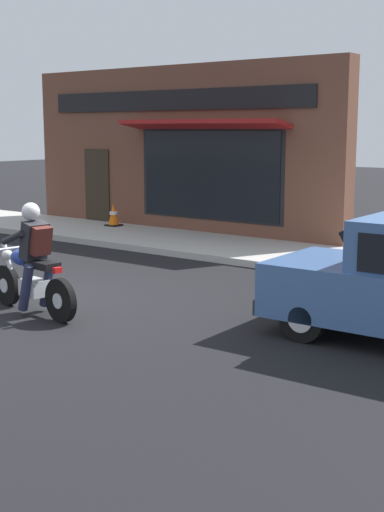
# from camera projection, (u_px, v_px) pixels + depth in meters

# --- Properties ---
(ground_plane) EXTENTS (80.00, 80.00, 0.00)m
(ground_plane) POSITION_uv_depth(u_px,v_px,m) (37.00, 299.00, 11.27)
(ground_plane) COLOR black
(sidewalk_curb) EXTENTS (2.60, 22.00, 0.14)m
(sidewalk_curb) POSITION_uv_depth(u_px,v_px,m) (130.00, 236.00, 17.35)
(sidewalk_curb) COLOR #ADAAA3
(sidewalk_curb) RESTS_ON ground
(storefront_building) EXTENTS (1.25, 9.50, 4.20)m
(storefront_building) POSITION_uv_depth(u_px,v_px,m) (178.00, 150.00, 18.01)
(storefront_building) COLOR brown
(storefront_building) RESTS_ON ground
(motorcycle_with_rider) EXTENTS (0.63, 2.02, 1.62)m
(motorcycle_with_rider) POSITION_uv_depth(u_px,v_px,m) (32.00, 268.00, 10.24)
(motorcycle_with_rider) COLOR black
(motorcycle_with_rider) RESTS_ON ground
(traffic_cone) EXTENTS (0.36, 0.36, 0.60)m
(traffic_cone) POSITION_uv_depth(u_px,v_px,m) (113.00, 215.00, 18.61)
(traffic_cone) COLOR black
(traffic_cone) RESTS_ON sidewalk_curb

